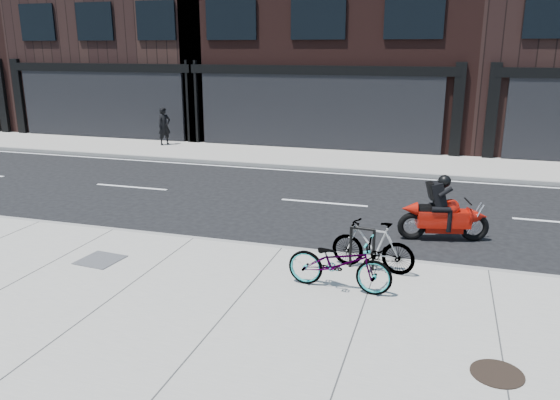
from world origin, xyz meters
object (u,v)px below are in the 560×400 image
(bicycle_front, at_px, (339,263))
(pedestrian, at_px, (164,126))
(manhole_cover, at_px, (497,374))
(utility_grate, at_px, (100,260))
(motorcycle, at_px, (448,214))
(bike_rack, at_px, (362,244))
(bicycle_rear, at_px, (373,246))

(bicycle_front, distance_m, pedestrian, 15.50)
(bicycle_front, relative_size, manhole_cover, 2.74)
(bicycle_front, height_order, utility_grate, bicycle_front)
(utility_grate, bearing_deg, motorcycle, 28.99)
(manhole_cover, distance_m, utility_grate, 7.31)
(utility_grate, bearing_deg, pedestrian, 113.03)
(bike_rack, xyz_separation_m, motorcycle, (1.50, 2.47, -0.00))
(bicycle_front, bearing_deg, pedestrian, 43.56)
(bicycle_front, distance_m, motorcycle, 3.88)
(bicycle_front, height_order, bicycle_rear, same)
(motorcycle, xyz_separation_m, manhole_cover, (0.68, -5.39, -0.46))
(pedestrian, bearing_deg, manhole_cover, -108.92)
(bicycle_rear, xyz_separation_m, motorcycle, (1.30, 2.47, -0.00))
(bike_rack, distance_m, utility_grate, 5.04)
(pedestrian, xyz_separation_m, manhole_cover, (12.21, -13.91, -0.78))
(bike_rack, bearing_deg, utility_grate, -167.66)
(pedestrian, bearing_deg, bike_rack, -107.81)
(motorcycle, relative_size, pedestrian, 1.24)
(bicycle_rear, height_order, motorcycle, motorcycle)
(motorcycle, height_order, pedestrian, pedestrian)
(bike_rack, bearing_deg, bicycle_front, -102.93)
(motorcycle, bearing_deg, manhole_cover, -95.90)
(bike_rack, relative_size, bicycle_front, 0.45)
(pedestrian, relative_size, utility_grate, 2.10)
(manhole_cover, bearing_deg, motorcycle, 97.15)
(manhole_cover, height_order, utility_grate, same)
(bicycle_rear, xyz_separation_m, manhole_cover, (1.98, -2.91, -0.47))
(bike_rack, distance_m, bicycle_front, 1.02)
(motorcycle, distance_m, pedestrian, 14.34)
(bike_rack, xyz_separation_m, utility_grate, (-4.90, -1.07, -0.47))
(bicycle_rear, bearing_deg, bicycle_front, -12.27)
(manhole_cover, xyz_separation_m, utility_grate, (-7.07, 1.84, 0.00))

